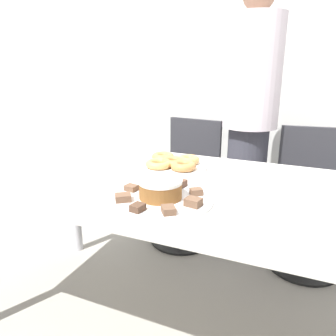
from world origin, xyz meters
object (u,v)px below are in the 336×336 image
(person_standing, at_px, (250,119))
(office_chair_right, at_px, (309,204))
(office_chair_left, at_px, (185,186))
(plate_donuts, at_px, (174,166))
(napkin, at_px, (305,203))
(plate_cake, at_px, (161,199))
(frosted_cake, at_px, (160,189))

(person_standing, height_order, office_chair_right, person_standing)
(office_chair_left, height_order, plate_donuts, office_chair_left)
(person_standing, bearing_deg, plate_donuts, -107.71)
(napkin, bearing_deg, office_chair_right, 87.37)
(person_standing, xyz_separation_m, napkin, (0.37, -0.94, -0.15))
(plate_cake, bearing_deg, napkin, 19.87)
(napkin, bearing_deg, plate_cake, -160.13)
(plate_cake, relative_size, plate_donuts, 1.20)
(office_chair_left, bearing_deg, napkin, -41.61)
(frosted_cake, height_order, napkin, frosted_cake)
(person_standing, height_order, napkin, person_standing)
(person_standing, bearing_deg, office_chair_left, -171.90)
(napkin, bearing_deg, frosted_cake, -160.13)
(plate_cake, bearing_deg, frosted_cake, -93.58)
(frosted_cake, bearing_deg, office_chair_left, 105.43)
(frosted_cake, relative_size, napkin, 1.29)
(frosted_cake, distance_m, napkin, 0.52)
(person_standing, relative_size, plate_donuts, 5.27)
(person_standing, height_order, frosted_cake, person_standing)
(office_chair_right, relative_size, plate_cake, 2.22)
(person_standing, distance_m, plate_donuts, 0.77)
(office_chair_left, bearing_deg, plate_donuts, -67.84)
(person_standing, xyz_separation_m, frosted_cake, (-0.12, -1.12, -0.10))
(office_chair_left, xyz_separation_m, office_chair_right, (0.82, -0.00, 0.00))
(plate_cake, xyz_separation_m, plate_donuts, (-0.11, 0.40, 0.00))
(plate_cake, bearing_deg, office_chair_right, 63.44)
(plate_cake, distance_m, plate_donuts, 0.41)
(plate_cake, height_order, frosted_cake, frosted_cake)
(plate_cake, relative_size, frosted_cake, 2.43)
(office_chair_left, distance_m, napkin, 1.23)
(office_chair_left, relative_size, plate_cake, 2.22)
(frosted_cake, bearing_deg, plate_donuts, 105.68)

